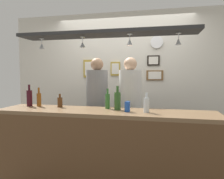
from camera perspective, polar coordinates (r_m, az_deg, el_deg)
name	(u,v)px	position (r m, az deg, el deg)	size (l,w,h in m)	color
ground_plane	(110,176)	(3.23, -0.42, -22.51)	(8.00, 8.00, 0.00)	#4C4742
back_wall	(123,82)	(3.97, 3.14, 2.00)	(4.40, 0.06, 2.60)	silver
bar_counter	(101,140)	(2.52, -3.07, -13.66)	(2.70, 0.55, 1.01)	brown
overhead_glass_rack	(105,34)	(2.64, -1.95, 14.90)	(2.20, 0.36, 0.04)	black
hanging_wineglass_far_left	(42,46)	(2.99, -18.55, 11.26)	(0.07, 0.07, 0.13)	silver
hanging_wineglass_left	(83,44)	(2.73, -8.02, 12.12)	(0.07, 0.07, 0.13)	silver
hanging_wineglass_center_left	(130,42)	(2.52, 4.83, 12.82)	(0.07, 0.07, 0.13)	silver
hanging_wineglass_center	(178,41)	(2.58, 17.61, 12.44)	(0.07, 0.07, 0.13)	silver
person_left_grey_shirt	(97,101)	(3.34, -4.07, -3.09)	(0.34, 0.34, 1.71)	#2D334C
person_middle_white_patterned_shirt	(130,102)	(3.23, 4.94, -3.34)	(0.34, 0.34, 1.71)	#2D334C
bottle_soda_clear	(146,105)	(2.47, 9.35, -4.06)	(0.06, 0.06, 0.23)	silver
bottle_beer_green_import	(108,101)	(2.71, -1.22, -3.03)	(0.06, 0.06, 0.26)	#336B2D
bottle_beer_amber_tall	(39,99)	(3.07, -19.25, -2.47)	(0.06, 0.06, 0.26)	brown
bottle_champagne_green	(117,100)	(2.61, 1.50, -2.98)	(0.08, 0.08, 0.30)	#2D5623
bottle_wine_dark_red	(29,98)	(3.14, -21.55, -2.07)	(0.08, 0.08, 0.30)	#380F19
bottle_beer_brown_stubby	(60,102)	(2.92, -13.98, -3.28)	(0.07, 0.07, 0.18)	#512D14
drink_can	(127,107)	(2.50, 4.18, -4.64)	(0.07, 0.07, 0.12)	#1E4CB2
picture_frame_crest	(115,69)	(3.95, 0.91, 5.67)	(0.18, 0.02, 0.26)	#B29338
picture_frame_caricature	(90,69)	(4.08, -6.03, 5.67)	(0.26, 0.02, 0.34)	#B29338
picture_frame_lower_pair	(155,75)	(3.87, 11.55, 3.80)	(0.30, 0.02, 0.18)	brown
picture_frame_upper_small	(153,60)	(3.88, 11.20, 7.75)	(0.22, 0.02, 0.18)	black
wall_clock	(157,42)	(3.90, 12.09, 12.48)	(0.22, 0.22, 0.03)	white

